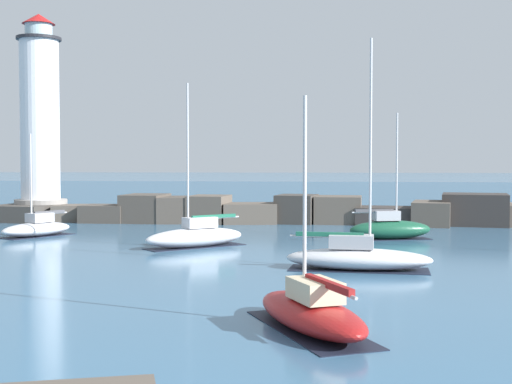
# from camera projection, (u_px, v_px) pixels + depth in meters

# --- Properties ---
(open_sea_beyond) EXTENTS (400.00, 116.00, 0.01)m
(open_sea_beyond) POSITION_uv_depth(u_px,v_px,m) (322.00, 192.00, 119.01)
(open_sea_beyond) COLOR #2D5B7F
(open_sea_beyond) RESTS_ON ground
(breakwater_jetty) EXTENTS (56.82, 6.62, 2.55)m
(breakwater_jetty) POSITION_uv_depth(u_px,v_px,m) (340.00, 212.00, 59.02)
(breakwater_jetty) COLOR #423D38
(breakwater_jetty) RESTS_ON ground
(lighthouse) EXTENTS (4.56, 4.56, 18.14)m
(lighthouse) POSITION_uv_depth(u_px,v_px,m) (40.00, 128.00, 63.00)
(lighthouse) COLOR gray
(lighthouse) RESTS_ON ground
(sailboat_moored_0) EXTENTS (7.12, 2.73, 11.02)m
(sailboat_moored_0) POSITION_uv_depth(u_px,v_px,m) (358.00, 257.00, 34.11)
(sailboat_moored_0) COLOR silver
(sailboat_moored_0) RESTS_ON ground
(sailboat_moored_4) EXTENTS (4.57, 5.72, 7.08)m
(sailboat_moored_4) POSITION_uv_depth(u_px,v_px,m) (37.00, 228.00, 49.31)
(sailboat_moored_4) COLOR silver
(sailboat_moored_4) RESTS_ON ground
(sailboat_moored_5) EXTENTS (6.18, 5.74, 9.86)m
(sailboat_moored_5) POSITION_uv_depth(u_px,v_px,m) (196.00, 236.00, 43.12)
(sailboat_moored_5) COLOR silver
(sailboat_moored_5) RESTS_ON ground
(sailboat_moored_6) EXTENTS (5.85, 3.19, 8.40)m
(sailboat_moored_6) POSITION_uv_depth(u_px,v_px,m) (390.00, 228.00, 47.39)
(sailboat_moored_6) COLOR #195138
(sailboat_moored_6) RESTS_ON ground
(sailboat_moored_7) EXTENTS (4.70, 6.65, 7.27)m
(sailboat_moored_7) POSITION_uv_depth(u_px,v_px,m) (311.00, 311.00, 22.01)
(sailboat_moored_7) COLOR maroon
(sailboat_moored_7) RESTS_ON ground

